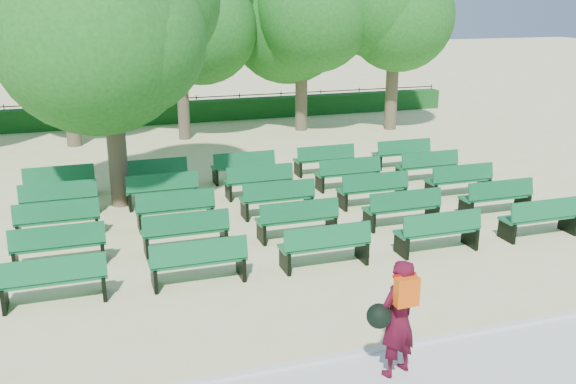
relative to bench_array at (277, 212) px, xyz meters
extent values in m
plane|color=beige|center=(-0.49, -0.58, -0.10)|extent=(120.00, 120.00, 0.00)
cube|color=silver|center=(-0.49, -6.83, -0.05)|extent=(30.00, 0.12, 0.10)
cube|color=#144D1A|center=(-0.49, 13.42, 0.35)|extent=(26.00, 0.70, 0.90)
cube|color=#105F32|center=(0.00, 0.02, 0.37)|extent=(1.87, 0.53, 0.06)
cube|color=#105F32|center=(0.00, -0.20, 0.63)|extent=(1.87, 0.15, 0.44)
cylinder|color=brown|center=(-3.72, 2.13, 1.65)|extent=(0.49, 0.49, 3.50)
ellipsoid|color=#1D661D|center=(-3.72, 2.13, 4.76)|extent=(4.96, 4.96, 4.46)
imported|color=#43091A|center=(-0.52, -7.47, 0.85)|extent=(0.76, 0.62, 1.78)
cube|color=#E2500B|center=(-0.52, -7.67, 1.37)|extent=(0.33, 0.17, 0.42)
sphere|color=black|center=(-0.86, -7.53, 0.97)|extent=(0.36, 0.36, 0.36)
camera|label=1|loc=(-4.60, -14.80, 5.26)|focal=40.00mm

